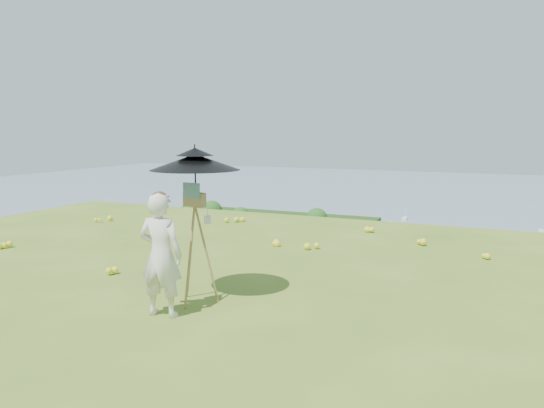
% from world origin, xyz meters
% --- Properties ---
extents(ground, '(14.00, 14.00, 0.00)m').
position_xyz_m(ground, '(0.00, 0.00, 0.00)').
color(ground, '#4C7421').
rests_on(ground, ground).
extents(shoreline_tier, '(170.00, 28.00, 8.00)m').
position_xyz_m(shoreline_tier, '(0.00, 75.00, -36.00)').
color(shoreline_tier, gray).
rests_on(shoreline_tier, bay_water).
extents(bay_water, '(700.00, 700.00, 0.00)m').
position_xyz_m(bay_water, '(0.00, 240.00, -34.00)').
color(bay_water, '#7391A5').
rests_on(bay_water, ground).
extents(peninsula, '(90.00, 60.00, 12.00)m').
position_xyz_m(peninsula, '(-75.00, 155.00, -29.00)').
color(peninsula, '#15350E').
rests_on(peninsula, bay_water).
extents(slope_trees, '(110.00, 50.00, 6.00)m').
position_xyz_m(slope_trees, '(0.00, 35.00, -15.00)').
color(slope_trees, '#1D4C16').
rests_on(slope_trees, forest_slope).
extents(harbor_town, '(110.00, 22.00, 5.00)m').
position_xyz_m(harbor_town, '(0.00, 75.00, -29.50)').
color(harbor_town, beige).
rests_on(harbor_town, shoreline_tier).
extents(moored_boats, '(140.00, 140.00, 0.70)m').
position_xyz_m(moored_boats, '(-12.50, 161.00, -33.65)').
color(moored_boats, silver).
rests_on(moored_boats, bay_water).
extents(wildflowers, '(10.00, 10.50, 0.12)m').
position_xyz_m(wildflowers, '(0.00, 0.25, 0.06)').
color(wildflowers, yellow).
rests_on(wildflowers, ground).
extents(painter, '(0.59, 0.43, 1.53)m').
position_xyz_m(painter, '(1.27, -0.81, 0.76)').
color(painter, beige).
rests_on(painter, ground).
extents(field_easel, '(0.66, 0.66, 1.60)m').
position_xyz_m(field_easel, '(1.38, -0.21, 0.80)').
color(field_easel, olive).
rests_on(field_easel, ground).
extents(sun_umbrella, '(1.17, 1.17, 0.77)m').
position_xyz_m(sun_umbrella, '(1.38, -0.18, 1.70)').
color(sun_umbrella, black).
rests_on(sun_umbrella, field_easel).
extents(painter_cap, '(0.22, 0.26, 0.10)m').
position_xyz_m(painter_cap, '(1.27, -0.81, 1.49)').
color(painter_cap, '#CB6F73').
rests_on(painter_cap, painter).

